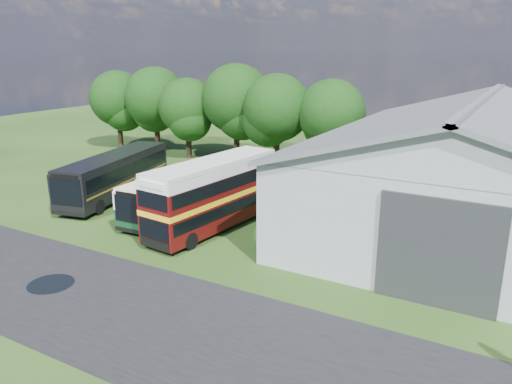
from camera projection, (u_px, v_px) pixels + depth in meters
The scene contains 15 objects.
ground at pixel (119, 268), 25.95m from camera, with size 120.00×120.00×0.00m, color #1C3711.
asphalt_road at pixel (120, 307), 22.02m from camera, with size 60.00×8.00×0.02m, color black.
puddle at pixel (51, 284), 24.15m from camera, with size 2.20×2.20×0.01m, color black.
storage_shed at pixel (476, 162), 31.06m from camera, with size 18.80×24.80×8.15m.
tree_far_left at pixel (118, 98), 55.31m from camera, with size 6.12×6.12×8.64m.
tree_left_a at pixel (155, 97), 53.28m from camera, with size 6.46×6.46×9.12m.
tree_left_b at pixel (187, 107), 50.26m from camera, with size 5.78×5.78×8.16m.
tree_mid at pixel (236, 99), 48.72m from camera, with size 6.80×6.80×9.60m.
tree_right_a at pixel (277, 108), 45.67m from camera, with size 6.26×6.26×8.83m.
tree_right_b at pixel (331, 113), 44.04m from camera, with size 5.98×5.98×8.45m.
shrub_front at pixel (268, 249), 28.32m from camera, with size 1.70×1.70×1.70m, color #194714.
shrub_mid at pixel (283, 238), 29.99m from camera, with size 1.60×1.60×1.60m, color #194714.
bus_green_single at pixel (181, 191), 34.18m from camera, with size 2.93×10.76×2.94m.
bus_maroon_double at pixel (214, 195), 31.07m from camera, with size 3.65×10.43×4.39m.
bus_dark_single at pixel (115, 174), 37.92m from camera, with size 5.23×12.10×3.25m.
Camera 1 is at (17.95, -17.20, 11.05)m, focal length 35.00 mm.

